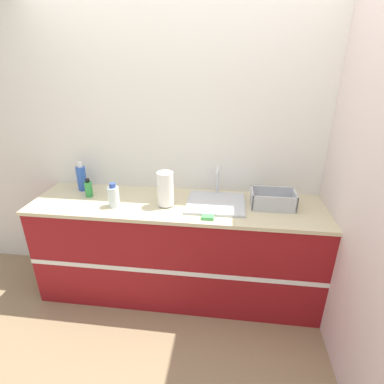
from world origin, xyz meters
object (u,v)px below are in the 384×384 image
(paper_towel_roll, at_px, (165,189))
(bottle_clear, at_px, (114,196))
(bottle_green, at_px, (89,189))
(bottle_blue, at_px, (82,178))
(dish_rack, at_px, (273,201))
(sink, at_px, (216,202))

(paper_towel_roll, relative_size, bottle_clear, 1.43)
(bottle_clear, relative_size, bottle_green, 1.23)
(paper_towel_roll, bearing_deg, bottle_green, 172.39)
(bottle_clear, bearing_deg, paper_towel_roll, 9.15)
(bottle_green, bearing_deg, bottle_blue, 132.56)
(dish_rack, relative_size, bottle_blue, 1.30)
(bottle_green, bearing_deg, bottle_clear, -29.01)
(bottle_clear, distance_m, bottle_blue, 0.50)
(bottle_clear, relative_size, bottle_blue, 0.75)
(paper_towel_roll, relative_size, bottle_green, 1.76)
(sink, xyz_separation_m, paper_towel_roll, (-0.40, -0.08, 0.13))
(paper_towel_roll, xyz_separation_m, bottle_clear, (-0.41, -0.07, -0.06))
(bottle_green, bearing_deg, sink, -0.71)
(dish_rack, relative_size, bottle_green, 2.13)
(sink, relative_size, paper_towel_roll, 1.65)
(sink, bearing_deg, paper_towel_roll, -168.75)
(dish_rack, bearing_deg, sink, -178.43)
(dish_rack, xyz_separation_m, bottle_blue, (-1.66, 0.13, 0.07))
(sink, distance_m, bottle_blue, 1.22)
(paper_towel_roll, xyz_separation_m, bottle_blue, (-0.81, 0.22, -0.03))
(sink, height_order, bottle_blue, bottle_blue)
(dish_rack, distance_m, bottle_clear, 1.27)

